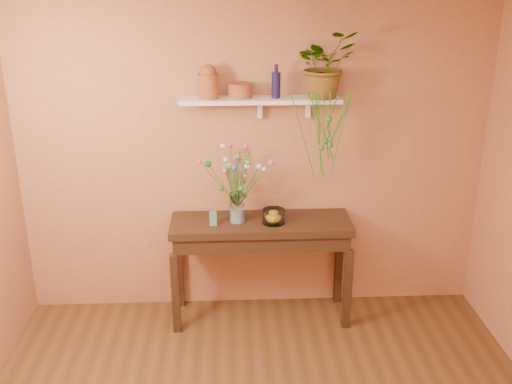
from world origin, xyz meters
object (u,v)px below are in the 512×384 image
spider_plant (325,64)px  blue_bottle (276,84)px  glass_vase (237,210)px  bouquet (237,171)px  glass_bowl (274,217)px  sideboard (261,235)px  terracotta_jug (208,82)px

spider_plant → blue_bottle: bearing=179.1°
glass_vase → bouquet: 0.34m
spider_plant → glass_bowl: spider_plant is taller
bouquet → glass_bowl: (0.30, -0.04, -0.39)m
sideboard → bouquet: bearing=-178.7°
spider_plant → bouquet: size_ratio=0.86×
sideboard → spider_plant: spider_plant is taller
blue_bottle → spider_plant: size_ratio=0.51×
sideboard → spider_plant: 1.51m
spider_plant → glass_vase: spider_plant is taller
spider_plant → glass_vase: bearing=-169.7°
sideboard → spider_plant: (0.51, 0.12, 1.41)m
terracotta_jug → glass_bowl: 1.22m
blue_bottle → glass_vase: 1.08m
blue_bottle → bouquet: size_ratio=0.44×
terracotta_jug → bouquet: 0.74m
glass_bowl → spider_plant: bearing=22.3°
sideboard → bouquet: (-0.20, -0.00, 0.58)m
sideboard → blue_bottle: (0.12, 0.13, 1.26)m
blue_bottle → glass_vase: size_ratio=1.07×
terracotta_jug → glass_vase: (0.21, -0.13, -1.04)m
sideboard → glass_bowl: glass_bowl is taller
glass_vase → glass_bowl: 0.31m
blue_bottle → bouquet: (-0.32, -0.13, -0.68)m
sideboard → glass_vase: glass_vase is taller
sideboard → terracotta_jug: terracotta_jug is taller
glass_vase → bouquet: bouquet is taller
spider_plant → glass_bowl: size_ratio=2.75×
bouquet → sideboard: bearing=1.3°
glass_vase → terracotta_jug: bearing=148.1°
spider_plant → bouquet: (-0.71, -0.12, -0.83)m
sideboard → terracotta_jug: 1.35m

